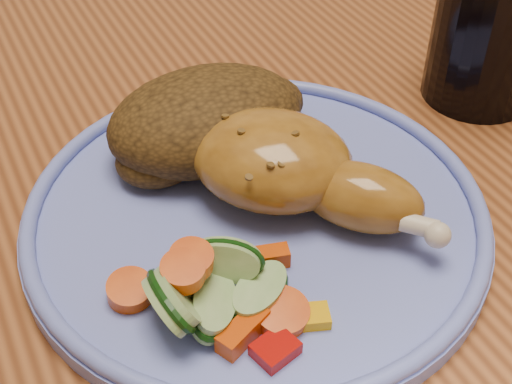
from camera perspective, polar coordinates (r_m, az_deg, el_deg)
dining_table at (r=0.61m, az=5.04°, el=0.87°), size 0.90×1.40×0.75m
chair_far at (r=1.19m, az=-11.27°, el=12.22°), size 0.42×0.42×0.91m
plate at (r=0.45m, az=-0.00°, el=-2.01°), size 0.29×0.29×0.01m
plate_rim at (r=0.44m, az=-0.00°, el=-0.97°), size 0.29×0.29×0.01m
chicken_leg at (r=0.43m, az=2.98°, el=1.89°), size 0.14×0.17×0.05m
rice_pilaf at (r=0.48m, az=-3.73°, el=5.74°), size 0.14×0.10×0.06m
vegetable_pile at (r=0.38m, az=-3.38°, el=-7.94°), size 0.10×0.09×0.05m
drinking_glass at (r=0.56m, az=18.17°, el=12.15°), size 0.08×0.08×0.11m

